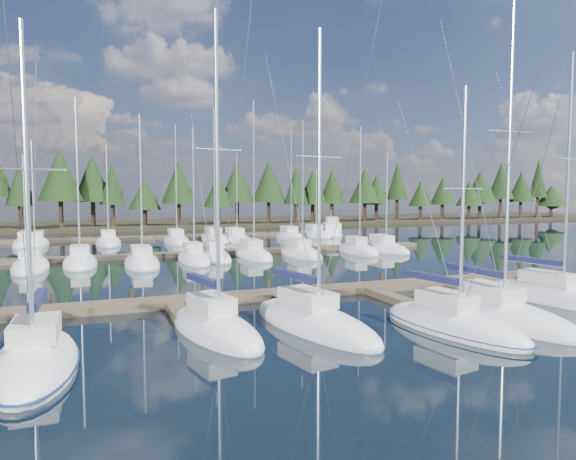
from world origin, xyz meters
name	(u,v)px	position (x,y,z in m)	size (l,w,h in m)	color
ground	(224,269)	(0.00, 30.00, 0.00)	(260.00, 260.00, 0.00)	black
far_shore	(147,224)	(0.00, 90.00, 0.30)	(220.00, 30.00, 0.60)	#2A2517
main_dock	(277,296)	(0.00, 17.36, 0.20)	(44.00, 6.13, 0.90)	brown
back_docks	(183,244)	(0.00, 49.58, 0.20)	(50.00, 21.80, 0.40)	brown
front_sailboat_1	(35,362)	(-12.01, 9.37, 0.28)	(3.15, 8.08, 12.77)	white
front_sailboat_2	(215,328)	(-5.07, 11.43, 0.31)	(3.98, 7.90, 14.63)	white
front_sailboat_3	(312,322)	(-0.61, 10.93, 0.29)	(4.41, 9.55, 14.19)	white
front_sailboat_4	(452,325)	(5.12, 8.23, 0.27)	(4.16, 8.62, 11.64)	white
front_sailboat_5	(496,314)	(8.43, 9.08, 0.30)	(3.48, 9.70, 16.52)	white
front_sailboat_6	(554,297)	(14.50, 11.03, 0.30)	(3.93, 9.52, 14.65)	white
back_sailboat_rows	(188,247)	(-0.19, 45.31, 0.26)	(45.94, 31.44, 15.62)	white
motor_yacht_right	(332,232)	(22.69, 56.71, 0.49)	(5.76, 9.33, 4.42)	white
tree_line	(143,186)	(-1.52, 80.18, 7.37)	(185.60, 11.78, 14.37)	black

